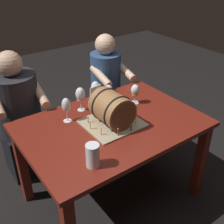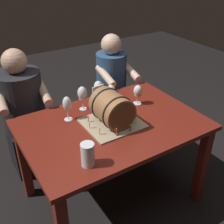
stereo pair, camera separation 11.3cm
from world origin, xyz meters
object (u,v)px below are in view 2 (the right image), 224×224
wine_glass_rose (82,94)px  wine_glass_amber (138,92)px  barrel_cake (112,110)px  person_seated_right (112,96)px  dining_table (112,135)px  wine_glass_white (98,88)px  menu_card (98,94)px  wine_glass_empty (67,104)px  wine_glass_red (111,91)px  beer_pint (88,156)px  person_seated_left (25,116)px

wine_glass_rose → wine_glass_amber: bearing=-20.3°
barrel_cake → person_seated_right: person_seated_right is taller
dining_table → wine_glass_white: wine_glass_white is taller
dining_table → barrel_cake: 0.23m
wine_glass_rose → menu_card: 0.16m
dining_table → wine_glass_empty: (-0.26, 0.22, 0.24)m
wine_glass_red → beer_pint: (-0.51, -0.57, -0.05)m
wine_glass_rose → person_seated_left: (-0.37, 0.45, -0.31)m
barrel_cake → wine_glass_amber: bearing=23.7°
wine_glass_rose → beer_pint: size_ratio=1.30×
wine_glass_amber → wine_glass_red: 0.22m
wine_glass_rose → beer_pint: bearing=-114.3°
wine_glass_empty → person_seated_left: person_seated_left is taller
dining_table → wine_glass_amber: size_ratio=7.97×
barrel_cake → wine_glass_amber: size_ratio=2.42×
wine_glass_white → wine_glass_red: size_ratio=1.05×
wine_glass_empty → wine_glass_amber: (0.59, -0.07, -0.02)m
barrel_cake → wine_glass_red: barrel_cake is taller
barrel_cake → wine_glass_rose: bearing=105.1°
dining_table → person_seated_right: size_ratio=1.13×
wine_glass_rose → beer_pint: (-0.28, -0.61, -0.07)m
beer_pint → person_seated_right: bearing=52.1°
wine_glass_rose → wine_glass_red: size_ratio=1.14×
beer_pint → person_seated_left: (-0.09, 1.06, -0.25)m
person_seated_left → person_seated_right: 0.92m
wine_glass_red → dining_table: bearing=-120.0°
barrel_cake → wine_glass_red: 0.30m
barrel_cake → wine_glass_empty: 0.33m
wine_glass_white → person_seated_left: size_ratio=0.15×
dining_table → menu_card: (0.06, 0.33, 0.19)m
wine_glass_amber → beer_pint: wine_glass_amber is taller
beer_pint → person_seated_right: size_ratio=0.13×
wine_glass_amber → wine_glass_rose: bearing=159.7°
wine_glass_empty → menu_card: 0.34m
barrel_cake → wine_glass_white: 0.38m
wine_glass_rose → wine_glass_amber: 0.45m
wine_glass_rose → person_seated_right: bearing=39.2°
wine_glass_red → person_seated_right: 0.68m
wine_glass_white → beer_pint: 0.81m
wine_glass_amber → wine_glass_white: bearing=139.2°
beer_pint → person_seated_right: person_seated_right is taller
dining_table → wine_glass_amber: wine_glass_amber is taller
wine_glass_red → beer_pint: bearing=-132.1°
wine_glass_rose → wine_glass_white: bearing=18.0°
wine_glass_rose → person_seated_left: 0.66m
beer_pint → wine_glass_white: bearing=55.9°
barrel_cake → wine_glass_rose: barrel_cake is taller
barrel_cake → person_seated_left: size_ratio=0.34×
wine_glass_amber → dining_table: bearing=-156.9°
wine_glass_empty → person_seated_left: 0.65m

